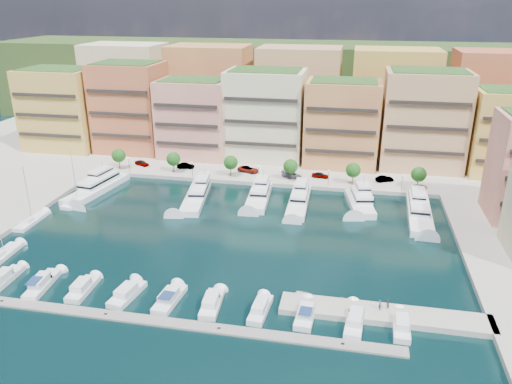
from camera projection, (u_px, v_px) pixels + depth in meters
ground at (229, 237)px, 101.85m from camera, size 400.00×400.00×0.00m
north_quay at (277, 151)px, 158.45m from camera, size 220.00×64.00×2.00m
hillside at (296, 118)px, 202.27m from camera, size 240.00×40.00×58.00m
south_pontoon at (161, 323)px, 75.02m from camera, size 72.00×2.20×0.35m
finger_pier at (384, 317)px, 76.29m from camera, size 32.00×5.00×2.00m
apartment_0 at (62, 109)px, 154.69m from camera, size 22.00×16.50×24.80m
apartment_1 at (130, 107)px, 152.14m from camera, size 20.00×16.50×26.80m
apartment_2 at (194, 118)px, 147.20m from camera, size 20.00×15.50×22.80m
apartment_3 at (266, 115)px, 144.64m from camera, size 22.00×16.50×25.80m
apartment_4 at (342, 123)px, 139.16m from camera, size 20.00×15.50×23.80m
apartment_5 at (424, 120)px, 136.42m from camera, size 22.00×16.50×26.80m
apartment_6 at (510, 133)px, 131.30m from camera, size 20.00×15.50×22.80m
backblock_0 at (127, 88)px, 173.62m from camera, size 26.00×18.00×30.00m
backblock_1 at (210, 91)px, 168.14m from camera, size 26.00×18.00×30.00m
backblock_2 at (299, 95)px, 162.66m from camera, size 26.00×18.00×30.00m
backblock_3 at (393, 98)px, 157.17m from camera, size 26.00×18.00×30.00m
backblock_4 at (495, 102)px, 151.69m from camera, size 26.00×18.00×30.00m
tree_0 at (119, 156)px, 138.02m from camera, size 3.80×3.80×5.65m
tree_1 at (173, 159)px, 135.09m from camera, size 3.80×3.80×5.65m
tree_2 at (231, 163)px, 132.17m from camera, size 3.80×3.80×5.65m
tree_3 at (291, 166)px, 129.24m from camera, size 3.80×3.80×5.65m
tree_4 at (353, 170)px, 126.32m from camera, size 3.80×3.80×5.65m
tree_5 at (419, 174)px, 123.40m from camera, size 3.80×3.80×5.65m
lamppost_0 at (129, 162)px, 135.52m from camera, size 0.30×0.30×4.20m
lamppost_1 at (192, 166)px, 132.23m from camera, size 0.30×0.30×4.20m
lamppost_2 at (259, 171)px, 128.94m from camera, size 0.30×0.30×4.20m
lamppost_3 at (329, 175)px, 125.65m from camera, size 0.30×0.30×4.20m
lamppost_4 at (402, 180)px, 122.36m from camera, size 0.30×0.30×4.20m
yacht_0 at (98, 186)px, 125.78m from camera, size 8.17×22.52×7.30m
yacht_2 at (197, 193)px, 121.13m from camera, size 7.66×22.19×7.30m
yacht_3 at (259, 195)px, 120.29m from camera, size 5.85×17.51×7.30m
yacht_4 at (299, 200)px, 117.57m from camera, size 4.75×19.54×7.30m
yacht_5 at (360, 201)px, 116.69m from camera, size 7.55×16.03×7.30m
yacht_6 at (419, 210)px, 111.44m from camera, size 5.79×22.44×7.30m
cruiser_0 at (3, 280)px, 85.36m from camera, size 2.88×8.94×2.55m
cruiser_1 at (42, 284)px, 83.98m from camera, size 3.47×9.32×2.66m
cruiser_2 at (82, 289)px, 82.67m from camera, size 2.91×7.61×2.55m
cruiser_3 at (127, 294)px, 81.22m from camera, size 3.91×8.21×2.55m
cruiser_4 at (169, 299)px, 79.85m from camera, size 3.43×8.27×2.66m
cruiser_5 at (212, 304)px, 78.60m from camera, size 3.23×7.91×2.55m
cruiser_6 at (260, 310)px, 77.18m from camera, size 2.90×7.70×2.55m
cruiser_7 at (306, 315)px, 75.87m from camera, size 3.02×7.42×2.66m
cruiser_8 at (355, 321)px, 74.53m from camera, size 3.22×8.84×2.55m
cruiser_9 at (401, 326)px, 73.32m from camera, size 2.53×7.36×2.55m
sailboat_1 at (31, 222)px, 107.94m from camera, size 3.02×9.74×13.20m
sailboat_0 at (2, 256)px, 93.82m from camera, size 3.30×9.42×13.20m
sailboat_2 at (76, 202)px, 118.38m from camera, size 3.37×9.33×13.20m
tender_1 at (342, 299)px, 80.05m from camera, size 2.03×1.88×0.88m
tender_0 at (306, 296)px, 81.14m from camera, size 4.25×3.52×0.76m
car_0 at (142, 163)px, 141.42m from camera, size 4.88×3.54×1.54m
car_1 at (186, 166)px, 139.00m from camera, size 4.87×2.07×1.56m
car_2 at (248, 169)px, 136.06m from camera, size 6.41×4.36×1.63m
car_3 at (292, 175)px, 132.02m from camera, size 5.88×3.63×1.59m
car_4 at (320, 175)px, 131.88m from camera, size 4.58×2.29×1.50m
car_5 at (385, 179)px, 129.16m from camera, size 4.86×3.36×1.52m
person_0 at (380, 305)px, 76.17m from camera, size 0.53×0.70×1.73m
person_1 at (387, 304)px, 76.51m from camera, size 0.95×0.95×1.55m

